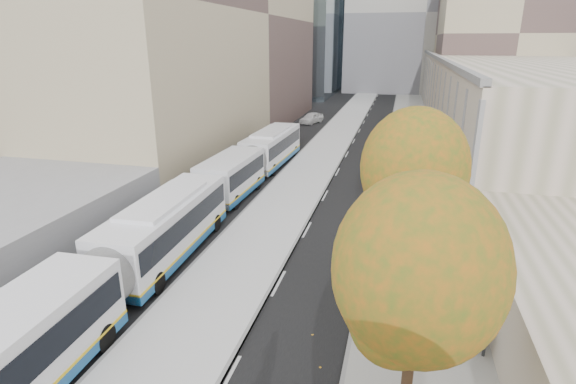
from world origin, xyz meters
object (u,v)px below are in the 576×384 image
(bus_far, at_px, (257,157))
(bus_shelter, at_px, (467,269))
(bus_near, at_px, (122,263))
(distant_car, at_px, (312,118))

(bus_far, bearing_deg, bus_shelter, -49.13)
(bus_near, distance_m, distant_car, 42.17)
(bus_shelter, xyz_separation_m, bus_near, (-13.10, -1.56, -0.64))
(bus_shelter, height_order, distant_car, bus_shelter)
(bus_shelter, bearing_deg, distant_car, 108.72)
(distant_car, bearing_deg, bus_shelter, -52.83)
(bus_shelter, relative_size, distant_car, 1.08)
(bus_shelter, xyz_separation_m, bus_far, (-13.20, 16.28, -0.67))
(bus_near, xyz_separation_m, bus_far, (-0.10, 17.84, -0.03))
(bus_near, distance_m, bus_far, 17.84)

